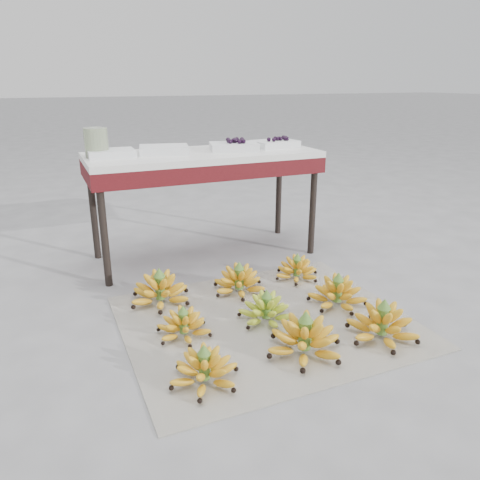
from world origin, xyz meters
name	(u,v)px	position (x,y,z in m)	size (l,w,h in m)	color
ground	(276,329)	(0.00, 0.00, 0.00)	(60.00, 60.00, 0.00)	slate
newspaper_mat	(266,321)	(-0.01, 0.07, 0.00)	(1.25, 1.05, 0.01)	white
bunch_front_left	(204,370)	(-0.42, -0.25, 0.06)	(0.27, 0.27, 0.16)	gold
bunch_front_center	(305,339)	(0.01, -0.23, 0.07)	(0.36, 0.36, 0.19)	gold
bunch_front_right	(382,325)	(0.37, -0.25, 0.07)	(0.33, 0.33, 0.18)	gold
bunch_mid_left	(184,326)	(-0.39, 0.09, 0.05)	(0.26, 0.26, 0.14)	gold
bunch_mid_center	(266,310)	(-0.01, 0.07, 0.06)	(0.30, 0.30, 0.16)	#8BA62D
bunch_mid_right	(337,294)	(0.37, 0.08, 0.06)	(0.32, 0.32, 0.17)	gold
bunch_back_left	(160,291)	(-0.40, 0.44, 0.07)	(0.34, 0.34, 0.18)	gold
bunch_back_center	(239,282)	(0.00, 0.40, 0.06)	(0.29, 0.29, 0.17)	gold
bunch_back_right	(297,270)	(0.35, 0.43, 0.06)	(0.28, 0.28, 0.15)	gold
vendor_table	(203,165)	(0.02, 0.98, 0.57)	(1.34, 0.53, 0.64)	black
tray_far_left	(111,153)	(-0.50, 1.01, 0.66)	(0.25, 0.18, 0.04)	silver
tray_left	(164,150)	(-0.20, 1.02, 0.66)	(0.31, 0.25, 0.04)	silver
tray_right	(234,146)	(0.21, 0.97, 0.67)	(0.32, 0.26, 0.07)	silver
tray_far_right	(275,143)	(0.49, 0.99, 0.66)	(0.28, 0.22, 0.07)	silver
glass_jar	(96,143)	(-0.57, 1.02, 0.72)	(0.13, 0.13, 0.16)	beige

